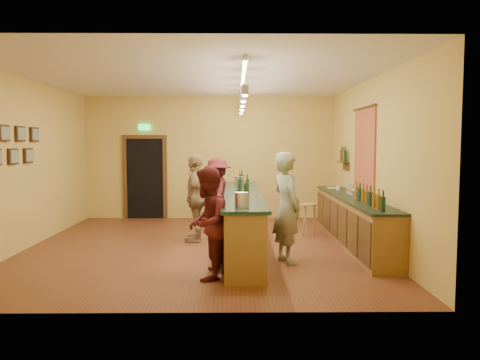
{
  "coord_description": "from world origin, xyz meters",
  "views": [
    {
      "loc": [
        0.66,
        -8.83,
        1.97
      ],
      "look_at": [
        0.76,
        0.2,
        1.27
      ],
      "focal_mm": 35.0,
      "sensor_mm": 36.0,
      "label": 1
    }
  ],
  "objects_px": {
    "bartender": "(287,207)",
    "customer_a": "(207,223)",
    "back_counter": "(353,220)",
    "bar_stool": "(308,210)",
    "tasting_bar": "(243,215)",
    "customer_b": "(196,198)",
    "customer_c": "(218,193)"
  },
  "relations": [
    {
      "from": "customer_b",
      "to": "customer_a",
      "type": "bearing_deg",
      "value": 9.52
    },
    {
      "from": "back_counter",
      "to": "customer_b",
      "type": "xyz_separation_m",
      "value": [
        -3.1,
        0.37,
        0.4
      ]
    },
    {
      "from": "back_counter",
      "to": "tasting_bar",
      "type": "relative_size",
      "value": 0.89
    },
    {
      "from": "customer_c",
      "to": "bar_stool",
      "type": "distance_m",
      "value": 2.21
    },
    {
      "from": "tasting_bar",
      "to": "customer_a",
      "type": "xyz_separation_m",
      "value": [
        -0.55,
        -2.1,
        0.21
      ]
    },
    {
      "from": "bartender",
      "to": "customer_a",
      "type": "xyz_separation_m",
      "value": [
        -1.26,
        -0.92,
        -0.1
      ]
    },
    {
      "from": "tasting_bar",
      "to": "customer_a",
      "type": "height_order",
      "value": "customer_a"
    },
    {
      "from": "bartender",
      "to": "customer_c",
      "type": "xyz_separation_m",
      "value": [
        -1.26,
        3.14,
        -0.1
      ]
    },
    {
      "from": "customer_c",
      "to": "bar_stool",
      "type": "relative_size",
      "value": 2.33
    },
    {
      "from": "bartender",
      "to": "bar_stool",
      "type": "height_order",
      "value": "bartender"
    },
    {
      "from": "back_counter",
      "to": "bar_stool",
      "type": "xyz_separation_m",
      "value": [
        -0.75,
        0.79,
        0.07
      ]
    },
    {
      "from": "customer_a",
      "to": "bar_stool",
      "type": "height_order",
      "value": "customer_a"
    },
    {
      "from": "customer_a",
      "to": "bar_stool",
      "type": "bearing_deg",
      "value": 158.32
    },
    {
      "from": "bartender",
      "to": "customer_c",
      "type": "bearing_deg",
      "value": 0.62
    },
    {
      "from": "back_counter",
      "to": "bartender",
      "type": "bearing_deg",
      "value": -136.89
    },
    {
      "from": "bartender",
      "to": "tasting_bar",
      "type": "bearing_deg",
      "value": 9.91
    },
    {
      "from": "bartender",
      "to": "bar_stool",
      "type": "bearing_deg",
      "value": -39.28
    },
    {
      "from": "customer_c",
      "to": "customer_a",
      "type": "bearing_deg",
      "value": 2.36
    },
    {
      "from": "customer_a",
      "to": "customer_b",
      "type": "bearing_deg",
      "value": -160.79
    },
    {
      "from": "tasting_bar",
      "to": "customer_c",
      "type": "bearing_deg",
      "value": 105.6
    },
    {
      "from": "customer_a",
      "to": "bar_stool",
      "type": "relative_size",
      "value": 2.31
    },
    {
      "from": "tasting_bar",
      "to": "bartender",
      "type": "distance_m",
      "value": 1.41
    },
    {
      "from": "customer_a",
      "to": "customer_c",
      "type": "bearing_deg",
      "value": -169.15
    },
    {
      "from": "back_counter",
      "to": "customer_b",
      "type": "distance_m",
      "value": 3.15
    },
    {
      "from": "back_counter",
      "to": "customer_c",
      "type": "distance_m",
      "value": 3.26
    },
    {
      "from": "customer_c",
      "to": "bar_stool",
      "type": "height_order",
      "value": "customer_c"
    },
    {
      "from": "customer_b",
      "to": "bar_stool",
      "type": "relative_size",
      "value": 2.5
    },
    {
      "from": "bartender",
      "to": "customer_a",
      "type": "distance_m",
      "value": 1.56
    },
    {
      "from": "bartender",
      "to": "customer_a",
      "type": "bearing_deg",
      "value": 105.09
    },
    {
      "from": "customer_b",
      "to": "bar_stool",
      "type": "bearing_deg",
      "value": 101.17
    },
    {
      "from": "back_counter",
      "to": "bar_stool",
      "type": "height_order",
      "value": "back_counter"
    },
    {
      "from": "back_counter",
      "to": "customer_a",
      "type": "height_order",
      "value": "customer_a"
    }
  ]
}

